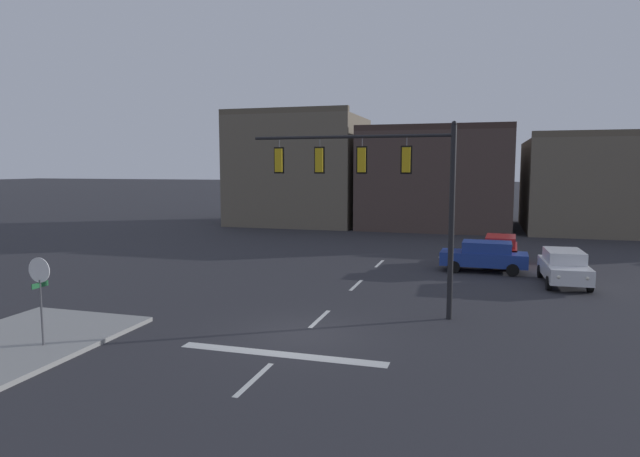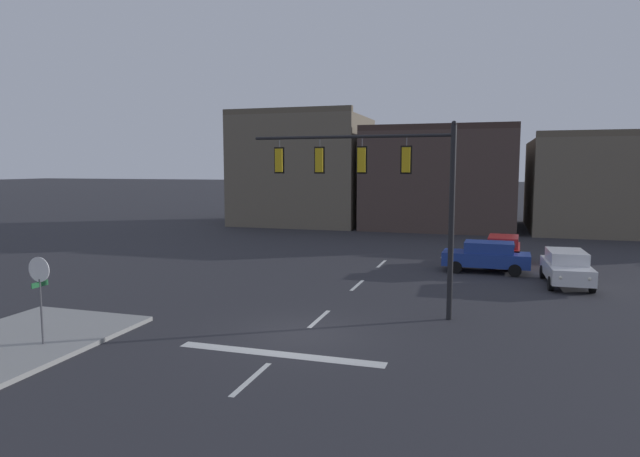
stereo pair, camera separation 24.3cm
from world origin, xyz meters
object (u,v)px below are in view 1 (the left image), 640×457
(signal_mast_near_side, at_px, (380,178))
(car_lot_farside, at_px, (564,266))
(car_lot_middle, at_px, (484,256))
(car_lot_nearside, at_px, (500,249))
(stop_sign, at_px, (40,280))

(signal_mast_near_side, height_order, car_lot_farside, signal_mast_near_side)
(car_lot_middle, bearing_deg, signal_mast_near_side, -111.39)
(car_lot_farside, bearing_deg, signal_mast_near_side, -134.40)
(car_lot_nearside, relative_size, car_lot_farside, 1.00)
(stop_sign, bearing_deg, car_lot_nearside, 54.86)
(signal_mast_near_side, xyz_separation_m, car_lot_middle, (3.83, 9.78, -4.24))
(car_lot_nearside, bearing_deg, car_lot_farside, -60.38)
(signal_mast_near_side, distance_m, car_lot_middle, 11.32)
(signal_mast_near_side, xyz_separation_m, car_lot_nearside, (4.69, 12.38, -4.24))
(car_lot_nearside, distance_m, car_lot_middle, 2.74)
(signal_mast_near_side, bearing_deg, car_lot_nearside, 69.22)
(car_lot_middle, distance_m, car_lot_farside, 4.21)
(car_lot_nearside, xyz_separation_m, car_lot_middle, (-0.86, -2.60, 0.00))
(stop_sign, xyz_separation_m, car_lot_nearside, (13.66, 19.42, -1.29))
(car_lot_middle, bearing_deg, car_lot_nearside, 71.60)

